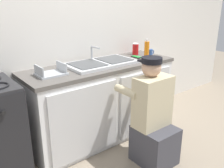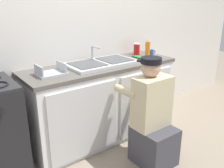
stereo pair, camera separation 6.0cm
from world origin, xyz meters
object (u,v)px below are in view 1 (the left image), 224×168
(cell_phone, at_px, (136,57))
(dish_rack_tray, at_px, (51,73))
(sink_double_basin, at_px, (101,63))
(coffee_mug, at_px, (150,53))
(soda_cup_red, at_px, (135,49))
(soap_bottle_orange, at_px, (147,50))
(plumber_person, at_px, (153,121))

(cell_phone, bearing_deg, dish_rack_tray, -178.29)
(sink_double_basin, xyz_separation_m, coffee_mug, (0.73, -0.06, 0.03))
(soda_cup_red, distance_m, dish_rack_tray, 1.31)
(dish_rack_tray, bearing_deg, soap_bottle_orange, -5.58)
(cell_phone, bearing_deg, soda_cup_red, 51.17)
(sink_double_basin, relative_size, plumber_person, 0.72)
(soap_bottle_orange, height_order, coffee_mug, soap_bottle_orange)
(coffee_mug, distance_m, dish_rack_tray, 1.36)
(soda_cup_red, height_order, coffee_mug, soda_cup_red)
(soap_bottle_orange, relative_size, dish_rack_tray, 0.89)
(sink_double_basin, distance_m, soda_cup_red, 0.68)
(soda_cup_red, relative_size, coffee_mug, 1.21)
(dish_rack_tray, bearing_deg, cell_phone, 1.71)
(plumber_person, distance_m, dish_rack_tray, 1.13)
(soap_bottle_orange, relative_size, coffee_mug, 1.98)
(soda_cup_red, height_order, cell_phone, soda_cup_red)
(soda_cup_red, height_order, soap_bottle_orange, soap_bottle_orange)
(dish_rack_tray, bearing_deg, sink_double_basin, 2.55)
(soap_bottle_orange, bearing_deg, sink_double_basin, 165.90)
(plumber_person, bearing_deg, sink_double_basin, 98.61)
(cell_phone, height_order, dish_rack_tray, dish_rack_tray)
(dish_rack_tray, bearing_deg, soda_cup_red, 7.26)
(sink_double_basin, distance_m, plumber_person, 0.88)
(sink_double_basin, distance_m, soap_bottle_orange, 0.61)
(coffee_mug, distance_m, cell_phone, 0.19)
(sink_double_basin, xyz_separation_m, dish_rack_tray, (-0.63, -0.03, 0.01))
(soap_bottle_orange, bearing_deg, plumber_person, -128.86)
(sink_double_basin, xyz_separation_m, cell_phone, (0.56, 0.01, -0.01))
(cell_phone, bearing_deg, soap_bottle_orange, -81.71)
(sink_double_basin, height_order, plumber_person, same)
(sink_double_basin, height_order, cell_phone, sink_double_basin)
(soda_cup_red, bearing_deg, plumber_person, -122.50)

